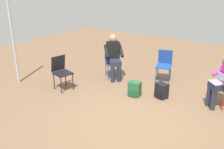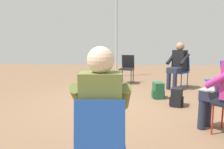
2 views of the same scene
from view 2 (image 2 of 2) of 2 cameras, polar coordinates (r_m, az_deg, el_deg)
name	(u,v)px [view 2 (image 2 of 2)]	position (r m, az deg, el deg)	size (l,w,h in m)	color
ground_plane	(116,104)	(4.51, 1.03, -7.64)	(14.56, 14.56, 0.00)	brown
chair_south	(101,139)	(1.83, -2.98, -16.58)	(0.42, 0.45, 0.85)	#1E4799
chair_north	(127,67)	(6.60, 3.99, 2.00)	(0.48, 0.51, 0.85)	black
chair_northeast	(180,70)	(6.23, 17.44, 1.20)	(0.58, 0.59, 0.85)	#1E4799
chair_east	(222,78)	(5.15, 26.83, -0.89)	(0.53, 0.49, 0.85)	#1E4799
person_in_black	(178,63)	(6.07, 16.77, 2.92)	(0.63, 0.63, 1.24)	#23283D
person_in_olive	(102,109)	(1.91, -2.73, -9.06)	(0.51, 0.53, 1.24)	#4C4233
backpack_near_laptop_user	(158,91)	(5.01, 11.96, -4.31)	(0.27, 0.30, 0.36)	#235B38
backpack_by_empty_chair	(177,98)	(4.52, 16.54, -5.93)	(0.30, 0.33, 0.36)	black
tent_pole_far	(116,39)	(7.84, 1.18, 9.22)	(0.07, 0.07, 2.66)	#B2B2B7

